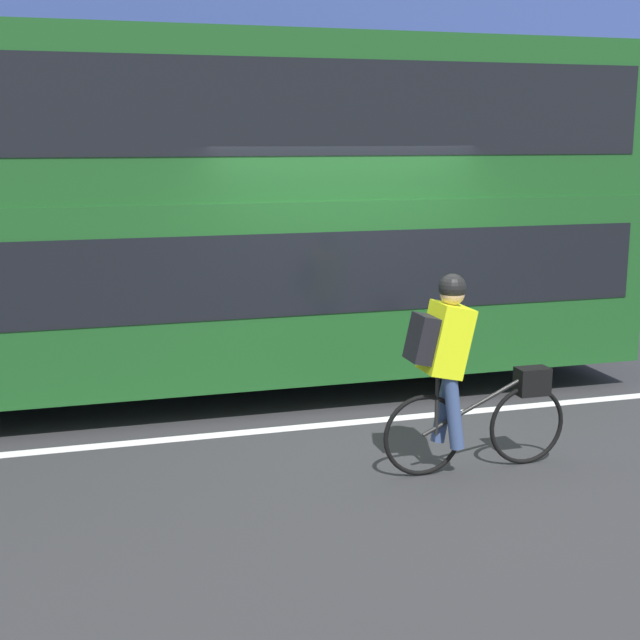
# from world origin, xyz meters

# --- Properties ---
(ground_plane) EXTENTS (80.00, 80.00, 0.00)m
(ground_plane) POSITION_xyz_m (0.00, 0.00, 0.00)
(ground_plane) COLOR #2D2D30
(road_center_line) EXTENTS (50.00, 0.14, 0.01)m
(road_center_line) POSITION_xyz_m (0.00, 0.09, 0.00)
(road_center_line) COLOR silver
(road_center_line) RESTS_ON ground_plane
(sidewalk_curb) EXTENTS (60.00, 2.48, 0.10)m
(sidewalk_curb) POSITION_xyz_m (0.00, 4.99, 0.05)
(sidewalk_curb) COLOR #A8A399
(sidewalk_curb) RESTS_ON ground_plane
(building_facade) EXTENTS (60.00, 0.30, 8.08)m
(building_facade) POSITION_xyz_m (0.00, 6.38, 4.04)
(building_facade) COLOR #33478C
(building_facade) RESTS_ON ground_plane
(bus) EXTENTS (10.43, 2.53, 3.51)m
(bus) POSITION_xyz_m (-2.02, 1.62, 1.96)
(bus) COLOR black
(bus) RESTS_ON ground_plane
(cyclist_on_bike) EXTENTS (1.54, 0.32, 1.58)m
(cyclist_on_bike) POSITION_xyz_m (0.36, -1.29, 0.85)
(cyclist_on_bike) COLOR black
(cyclist_on_bike) RESTS_ON ground_plane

